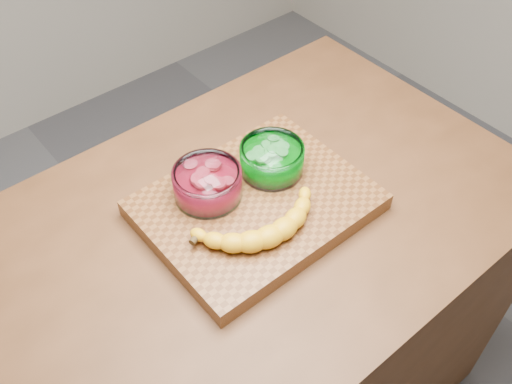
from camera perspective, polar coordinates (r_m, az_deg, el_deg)
counter at (r=1.57m, az=0.00°, el=-12.93°), size 1.20×0.80×0.90m
cutting_board at (r=1.19m, az=0.00°, el=-1.33°), size 0.45×0.35×0.04m
bowl_red at (r=1.16m, az=-4.87°, el=0.84°), size 0.14×0.14×0.07m
bowl_green at (r=1.21m, az=1.59°, el=3.32°), size 0.14×0.14×0.06m
banana at (r=1.11m, az=0.42°, el=-2.81°), size 0.29×0.16×0.04m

